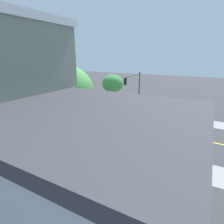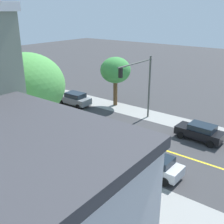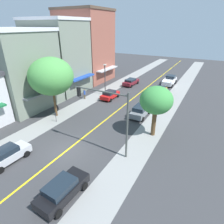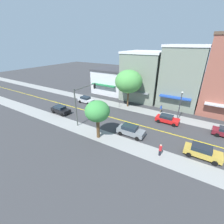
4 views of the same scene
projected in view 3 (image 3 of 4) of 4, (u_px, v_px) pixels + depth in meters
The scene contains 22 objects.
ground_plane at pixel (67, 150), 19.67m from camera, with size 140.00×140.00×0.00m, color #38383A.
sidewalk_left at pixel (26, 135), 22.51m from camera, with size 3.13×126.00×0.01m, color gray.
sidewalk_right at pixel (121, 171), 16.83m from camera, with size 3.13×126.00×0.01m, color gray.
road_centerline_stripe at pixel (67, 150), 19.67m from camera, with size 0.20×126.00×0.00m, color yellow.
pale_office_building at pixel (16, 69), 28.69m from camera, with size 11.32×9.40×11.79m.
tan_rowhouse at pixel (58, 56), 35.57m from camera, with size 11.37×8.50×13.32m.
corner_shop_building at pixel (86, 46), 42.35m from camera, with size 11.51×9.88×15.33m.
street_tree_left_near at pixel (51, 76), 24.80m from camera, with size 5.96×5.96×8.38m.
street_tree_right_corner at pixel (156, 101), 20.63m from camera, with size 3.71×3.71×6.07m.
fire_hydrant at pixel (6, 148), 19.31m from camera, with size 0.44×0.24×0.85m.
parking_meter at pixel (56, 116), 25.13m from camera, with size 0.12×0.18×1.31m.
traffic_light_mast at pixel (110, 111), 17.53m from camera, with size 5.93×0.32×6.85m.
street_lamp at pixel (105, 76), 33.99m from camera, with size 0.70×0.36×5.75m.
red_sedan_left_curb at pixel (110, 95), 33.19m from camera, with size 2.07×4.15×1.47m.
gold_sedan_right_curb at pixel (159, 91), 34.83m from camera, with size 2.06×4.42×1.59m.
grey_sedan_right_curb at pixel (140, 111), 26.76m from camera, with size 2.04×4.40×1.65m.
silver_sedan_left_curb at pixel (7, 155), 17.74m from camera, with size 2.04×4.16×1.55m.
black_sedan_right_curb at pixel (62, 189), 13.98m from camera, with size 2.17×4.35×1.56m.
maroon_sedan_left_curb at pixel (131, 82), 40.76m from camera, with size 2.23×4.88×1.42m.
white_pickup_truck at pixel (170, 80), 41.04m from camera, with size 2.32×5.64×1.91m.
pedestrian_red_shirt at pixel (167, 101), 29.94m from camera, with size 0.38×0.38×1.71m.
pedestrian_blue_shirt at pixel (85, 94), 33.08m from camera, with size 0.33×0.33×1.78m.
Camera 3 is at (12.01, -11.70, 12.06)m, focal length 29.71 mm.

